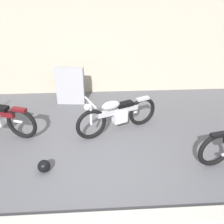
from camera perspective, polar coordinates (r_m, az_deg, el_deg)
name	(u,v)px	position (r m, az deg, el deg)	size (l,w,h in m)	color
ground_plane	(100,166)	(5.02, -2.82, -12.00)	(40.00, 40.00, 0.00)	#56565B
building_wall	(96,35)	(7.68, -3.67, 16.88)	(18.00, 0.30, 3.44)	#B2A893
curb_strip	(101,221)	(4.07, -2.47, -23.27)	(18.00, 0.24, 0.12)	#B7B2A8
stone_marker	(70,86)	(7.21, -9.43, 5.84)	(0.77, 0.20, 1.06)	#9E9EA3
helmet	(44,166)	(4.98, -15.10, -11.70)	(0.24, 0.24, 0.24)	black
motorcycle_silver	(117,114)	(5.79, 1.13, -0.56)	(1.91, 0.99, 0.92)	black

